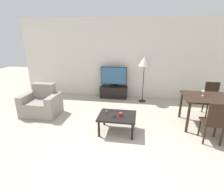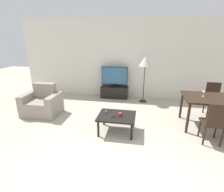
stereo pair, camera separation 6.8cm
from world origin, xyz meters
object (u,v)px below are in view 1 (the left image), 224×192
Objects in this scene: cup_white_near at (121,114)px; armchair at (42,104)px; tv at (114,77)px; coffee_table at (117,117)px; dining_chair_near at (214,121)px; floor_lamp at (144,63)px; remote_primary at (114,116)px; tv_stand at (114,92)px; dining_table at (214,100)px; remote_secondary at (107,112)px; wine_glass_center at (203,92)px; dining_chair_far at (212,97)px.

armchair is at bearing 164.89° from cup_white_near.
coffee_table is at bearing -79.24° from tv.
dining_chair_near is 2.75m from floor_lamp.
tv is 2.42m from cup_white_near.
tv is at bearing 99.19° from remote_primary.
floor_lamp is (2.78, 1.50, 1.00)m from armchair.
armchair reaches higher than tv_stand.
armchair reaches higher than coffee_table.
dining_table is 2.39m from remote_primary.
cup_white_near is at bearing -15.11° from armchair.
dining_chair_near is 2.26m from remote_secondary.
coffee_table is at bearing -15.21° from armchair.
tv_stand is at bearing 145.50° from wine_glass_center.
tv_stand is at bearing 94.49° from remote_secondary.
tv is 6.01× the size of remote_primary.
remote_primary is 0.14m from cup_white_near.
dining_chair_far is at bearing 24.96° from remote_secondary.
armchair is 6.51× the size of remote_secondary.
remote_secondary is (-2.24, 0.26, -0.08)m from dining_chair_near.
wine_glass_center is at bearing 171.25° from dining_table.
coffee_table is 0.60× the size of dining_table.
armchair is 4.74m from dining_chair_far.
dining_chair_far is (2.90, -0.92, -0.26)m from tv.
remote_primary is (-2.27, -0.71, -0.24)m from dining_table.
remote_primary is 2.19m from wine_glass_center.
remote_secondary is 2.33m from wine_glass_center.
wine_glass_center is at bearing 13.81° from remote_secondary.
tv_stand is 1.05× the size of dining_chair_near.
coffee_table is 1.98m from dining_chair_near.
tv_stand is at bearing 162.31° from dining_chair_far.
dining_chair_far is 0.60× the size of floor_lamp.
wine_glass_center is (2.23, 0.55, 0.43)m from remote_secondary.
dining_chair_near is 6.21× the size of wine_glass_center.
armchair is 1.08× the size of tv.
coffee_table is at bearing -26.45° from remote_secondary.
tv_stand is 1.51m from floor_lamp.
tv reaches higher than armchair.
remote_primary is at bearing -162.73° from dining_table.
dining_chair_near is 1.90m from cup_white_near.
remote_secondary is 1.03× the size of wine_glass_center.
tv reaches higher than remote_secondary.
floor_lamp reaches higher than armchair.
tv_stand is at bearing 134.56° from dining_chair_near.
remote_primary is 1.03× the size of wine_glass_center.
dining_table is 0.32m from wine_glass_center.
tv_stand is 3.45m from dining_chair_near.
tv is at bearing 134.59° from dining_chair_near.
tv_stand is 1.14× the size of coffee_table.
tv reaches higher than cup_white_near.
dining_chair_near reaches higher than armchair.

